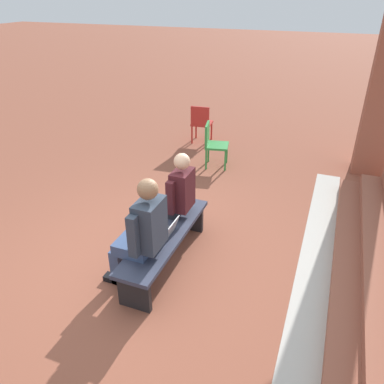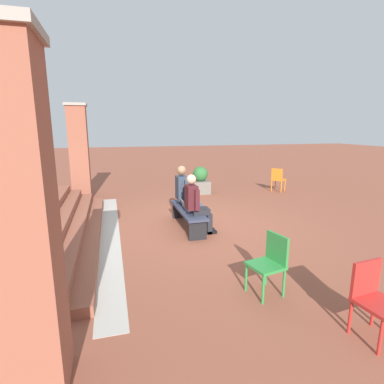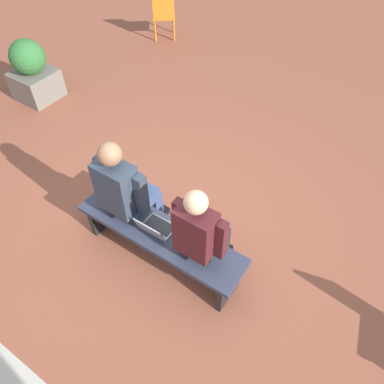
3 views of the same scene
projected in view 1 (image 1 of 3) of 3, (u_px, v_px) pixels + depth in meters
The scene contains 8 objects.
ground_plane at pixel (147, 264), 4.66m from camera, with size 60.00×60.00×0.00m, color brown.
concrete_strip at pixel (309, 299), 4.13m from camera, with size 6.68×0.40×0.01m, color #B7B2A8.
bench at pixel (166, 239), 4.52m from camera, with size 1.80×0.44×0.45m.
person_student at pixel (175, 197), 4.74m from camera, with size 0.52×0.66×1.31m.
person_adult at pixel (141, 232), 4.00m from camera, with size 0.56×0.71×1.38m.
laptop at pixel (165, 231), 4.42m from camera, with size 0.32×0.29×0.21m.
plastic_chair_far_left at pixel (201, 122), 8.11m from camera, with size 0.46×0.46×0.84m.
plastic_chair_far_right at pixel (213, 142), 7.02m from camera, with size 0.50×0.50×0.84m.
Camera 1 is at (3.20, 1.86, 3.02)m, focal length 35.00 mm.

